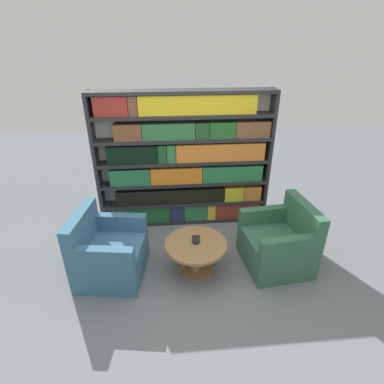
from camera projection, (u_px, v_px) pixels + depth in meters
name	position (u px, v px, depth m)	size (l,w,h in m)	color
ground_plane	(192.00, 274.00, 3.98)	(14.00, 14.00, 0.00)	slate
bookshelf	(185.00, 162.00, 4.70)	(2.72, 0.30, 2.15)	silver
armchair_left	(108.00, 253.00, 3.87)	(0.92, 0.95, 0.91)	#386684
armchair_right	(279.00, 244.00, 4.04)	(0.89, 0.93, 0.91)	#336047
coffee_table	(196.00, 251.00, 3.90)	(0.80, 0.80, 0.45)	olive
table_sign	(196.00, 240.00, 3.82)	(0.10, 0.06, 0.12)	black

